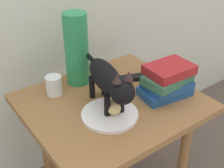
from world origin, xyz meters
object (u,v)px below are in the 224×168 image
cat (108,80)px  candle_jar (54,86)px  plate (110,114)px  tv_remote (135,77)px  side_table (112,118)px  bread_roll (113,107)px  green_vase (77,49)px  book_stack (167,81)px

cat → candle_jar: bearing=118.9°
plate → tv_remote: size_ratio=1.49×
side_table → bread_roll: bread_roll is taller
side_table → tv_remote: (0.19, 0.08, 0.10)m
side_table → green_vase: size_ratio=2.16×
plate → cat: size_ratio=0.47×
candle_jar → tv_remote: 0.38m
candle_jar → side_table: bearing=-47.8°
bread_roll → book_stack: 0.28m
cat → tv_remote: size_ratio=3.15×
side_table → book_stack: bearing=-26.0°
side_table → plate: plate is taller
side_table → cat: size_ratio=1.50×
plate → side_table: bearing=49.2°
side_table → candle_jar: 0.29m
cat → candle_jar: 0.28m
side_table → cat: (-0.05, -0.04, 0.23)m
green_vase → candle_jar: bearing=-167.7°
green_vase → book_stack: bearing=-52.7°
candle_jar → plate: bearing=-69.9°
side_table → tv_remote: 0.23m
cat → tv_remote: cat is taller
side_table → book_stack: book_stack is taller
cat → book_stack: size_ratio=2.05×
side_table → cat: 0.23m
book_stack → tv_remote: (-0.02, 0.18, -0.06)m
cat → green_vase: (0.01, 0.26, 0.03)m
book_stack → green_vase: size_ratio=0.70×
bread_roll → green_vase: 0.33m
plate → green_vase: 0.34m
plate → tv_remote: 0.31m
side_table → candle_jar: (-0.17, 0.19, 0.13)m
candle_jar → book_stack: bearing=-37.3°
candle_jar → tv_remote: bearing=-16.9°
plate → book_stack: 0.29m
book_stack → bread_roll: bearing=176.0°
tv_remote → candle_jar: bearing=-176.1°
side_table → cat: cat is taller
bread_roll → book_stack: bearing=-4.0°
green_vase → tv_remote: green_vase is taller
plate → cat: bearing=59.3°
cat → side_table: bearing=40.6°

